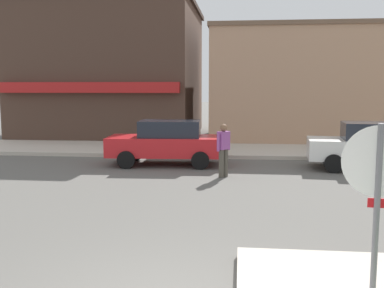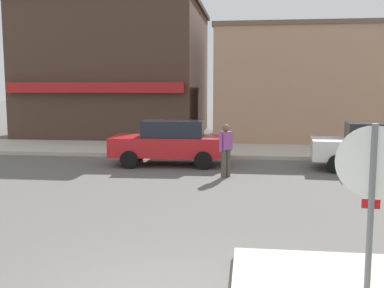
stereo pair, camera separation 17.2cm
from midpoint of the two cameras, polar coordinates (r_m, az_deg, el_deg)
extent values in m
cube|color=beige|center=(19.02, 4.24, -0.76)|extent=(80.00, 4.00, 0.15)
cylinder|color=slate|center=(5.58, 22.52, -9.46)|extent=(0.07, 0.07, 2.30)
cylinder|color=red|center=(5.44, 22.83, -2.11)|extent=(0.76, 0.10, 0.76)
cylinder|color=white|center=(5.43, 22.87, -2.13)|extent=(0.82, 0.10, 0.82)
cube|color=red|center=(5.53, 22.60, -7.03)|extent=(0.20, 0.03, 0.11)
cube|color=red|center=(15.73, -2.62, -0.23)|extent=(4.08, 1.89, 0.66)
cube|color=#1E232D|center=(15.64, -2.09, 1.98)|extent=(2.14, 1.49, 0.56)
cylinder|color=black|center=(15.15, -7.67, -1.98)|extent=(0.61, 0.21, 0.60)
cylinder|color=black|center=(16.80, -6.46, -1.06)|extent=(0.61, 0.21, 0.60)
cylinder|color=black|center=(14.84, 1.75, -2.11)|extent=(0.61, 0.21, 0.60)
cylinder|color=black|center=(16.52, 2.02, -1.16)|extent=(0.61, 0.21, 0.60)
cube|color=white|center=(15.86, 22.45, -0.71)|extent=(4.13, 2.04, 0.66)
cube|color=#1E232D|center=(15.82, 23.09, 1.47)|extent=(2.19, 1.57, 0.56)
cylinder|color=black|center=(14.90, 18.26, -2.44)|extent=(0.61, 0.23, 0.60)
cylinder|color=black|center=(16.57, 17.65, -1.48)|extent=(0.61, 0.23, 0.60)
cylinder|color=#4C473D|center=(13.66, 4.92, -2.41)|extent=(0.16, 0.16, 0.85)
cylinder|color=#4C473D|center=(13.53, 4.41, -2.50)|extent=(0.16, 0.16, 0.85)
cube|color=#994C99|center=(13.50, 4.69, 0.45)|extent=(0.40, 0.42, 0.54)
sphere|color=brown|center=(13.46, 4.71, 2.06)|extent=(0.22, 0.22, 0.22)
cylinder|color=#994C99|center=(13.67, 5.34, 0.32)|extent=(0.13, 0.13, 0.52)
cylinder|color=#994C99|center=(13.34, 4.02, 0.16)|extent=(0.13, 0.13, 0.52)
cube|color=#473328|center=(26.40, -8.77, 8.88)|extent=(9.10, 9.14, 7.03)
cube|color=#B21E1E|center=(21.88, -12.13, 7.03)|extent=(8.65, 0.40, 0.50)
cube|color=#2E211A|center=(26.76, -8.93, 16.69)|extent=(9.37, 9.41, 0.24)
cube|color=tan|center=(24.41, 13.02, 7.06)|extent=(7.95, 7.50, 5.45)
cube|color=brown|center=(24.58, 13.21, 13.65)|extent=(8.11, 7.65, 0.20)
camera|label=1|loc=(0.09, -89.48, 0.06)|focal=42.00mm
camera|label=2|loc=(0.09, 90.52, -0.06)|focal=42.00mm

